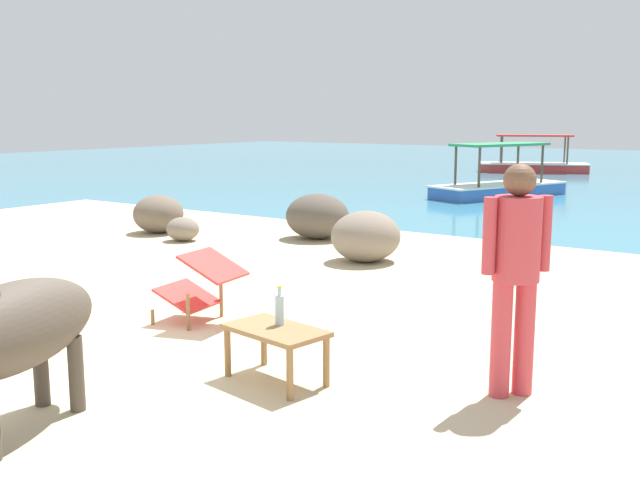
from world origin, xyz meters
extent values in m
cube|color=#CCB78E|center=(0.00, 0.00, 0.02)|extent=(18.00, 14.00, 0.04)
cube|color=teal|center=(0.00, 22.00, 0.00)|extent=(60.00, 36.00, 0.03)
cylinder|color=#4C4238|center=(1.12, -1.00, 0.29)|extent=(0.10, 0.10, 0.51)
cylinder|color=#4C4238|center=(0.84, -1.08, 0.29)|extent=(0.10, 0.10, 0.51)
ellipsoid|color=#4C4238|center=(1.08, -1.41, 0.70)|extent=(0.86, 1.48, 0.56)
cube|color=olive|center=(1.87, 0.17, 0.43)|extent=(0.82, 0.56, 0.04)
cylinder|color=olive|center=(2.24, 0.29, 0.23)|extent=(0.05, 0.05, 0.37)
cylinder|color=olive|center=(2.17, -0.06, 0.23)|extent=(0.05, 0.05, 0.37)
cylinder|color=olive|center=(1.57, 0.41, 0.23)|extent=(0.05, 0.05, 0.37)
cylinder|color=olive|center=(1.50, 0.05, 0.23)|extent=(0.05, 0.05, 0.37)
cylinder|color=#A3C6D1|center=(1.85, 0.25, 0.56)|extent=(0.07, 0.07, 0.22)
cylinder|color=#A3C6D1|center=(1.85, 0.25, 0.70)|extent=(0.03, 0.03, 0.06)
cylinder|color=yellow|center=(1.85, 0.25, 0.74)|extent=(0.03, 0.03, 0.02)
cylinder|color=olive|center=(0.00, 0.70, 0.11)|extent=(0.04, 0.04, 0.14)
cylinder|color=olive|center=(-0.06, 1.21, 0.11)|extent=(0.04, 0.04, 0.14)
cylinder|color=olive|center=(0.42, 0.75, 0.21)|extent=(0.04, 0.04, 0.34)
cylinder|color=olive|center=(0.35, 1.26, 0.21)|extent=(0.04, 0.04, 0.34)
cube|color=red|center=(0.18, 0.98, 0.28)|extent=(0.49, 0.57, 0.21)
cube|color=red|center=(0.49, 1.02, 0.61)|extent=(0.52, 0.57, 0.23)
cylinder|color=#CC3D47|center=(3.45, 0.96, 0.45)|extent=(0.14, 0.14, 0.82)
cylinder|color=#CC3D47|center=(3.33, 0.82, 0.45)|extent=(0.14, 0.14, 0.82)
cylinder|color=#CC3D47|center=(3.39, 0.89, 1.15)|extent=(0.32, 0.32, 0.58)
cylinder|color=#CC3D47|center=(3.52, 1.05, 1.18)|extent=(0.09, 0.09, 0.52)
cylinder|color=#CC3D47|center=(3.25, 0.73, 1.18)|extent=(0.09, 0.09, 0.52)
sphere|color=brown|center=(3.39, 0.89, 1.55)|extent=(0.22, 0.22, 0.22)
ellipsoid|color=gray|center=(0.10, 4.41, 0.38)|extent=(1.22, 1.25, 0.68)
ellipsoid|color=brown|center=(-1.48, 5.56, 0.40)|extent=(1.17, 1.10, 0.71)
ellipsoid|color=gray|center=(-3.08, 4.20, 0.23)|extent=(0.67, 0.66, 0.37)
ellipsoid|color=#6B5B4C|center=(-4.00, 4.56, 0.35)|extent=(1.02, 1.04, 0.63)
cube|color=#C63833|center=(-3.29, 21.32, 0.16)|extent=(3.74, 2.44, 0.28)
cube|color=white|center=(-3.29, 21.32, 0.32)|extent=(3.83, 2.51, 0.04)
cylinder|color=brown|center=(-2.45, 22.11, 0.77)|extent=(0.06, 0.06, 0.95)
cylinder|color=brown|center=(-2.15, 21.40, 0.77)|extent=(0.06, 0.06, 0.95)
cylinder|color=brown|center=(-4.44, 21.25, 0.77)|extent=(0.06, 0.06, 0.95)
cylinder|color=brown|center=(-4.13, 20.54, 0.77)|extent=(0.06, 0.06, 0.95)
cube|color=red|center=(-3.29, 21.32, 1.28)|extent=(2.68, 1.86, 0.06)
cube|color=#3866B7|center=(-1.42, 13.22, 0.16)|extent=(2.36, 3.75, 0.28)
cube|color=white|center=(-1.42, 13.22, 0.32)|extent=(2.44, 3.84, 0.04)
cylinder|color=brown|center=(-1.38, 14.37, 0.77)|extent=(0.06, 0.06, 0.95)
cylinder|color=brown|center=(-0.66, 14.08, 0.77)|extent=(0.06, 0.06, 0.95)
cylinder|color=brown|center=(-2.18, 12.36, 0.77)|extent=(0.06, 0.06, 0.95)
cylinder|color=brown|center=(-1.47, 12.07, 0.77)|extent=(0.06, 0.06, 0.95)
cube|color=#339356|center=(-1.42, 13.22, 1.28)|extent=(1.81, 2.69, 0.06)
camera|label=1|loc=(5.06, -3.91, 1.98)|focal=41.31mm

